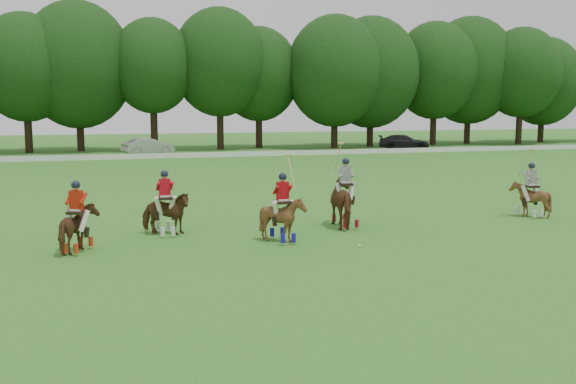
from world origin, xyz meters
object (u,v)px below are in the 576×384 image
object	(u,v)px
car_mid	(148,146)
polo_red_a	(77,227)
polo_stripe_a	(345,202)
polo_stripe_b	(530,198)
car_right	(404,142)
polo_red_b	(165,212)
polo_ball	(359,246)
polo_red_c	(283,218)

from	to	relation	value
car_mid	polo_red_a	size ratio (longest dim) A/B	2.16
polo_stripe_a	polo_red_a	bearing A→B (deg)	-171.02
car_mid	polo_stripe_b	xyz separation A→B (m)	(11.26, -38.10, -0.01)
polo_stripe_a	polo_stripe_b	bearing A→B (deg)	-1.50
car_right	polo_red_a	world-z (taller)	polo_red_a
polo_red_b	polo_ball	world-z (taller)	polo_red_b
polo_red_b	polo_stripe_b	world-z (taller)	polo_stripe_b
car_right	polo_red_c	distance (m)	46.88
car_mid	polo_stripe_b	size ratio (longest dim) A/B	1.72
car_mid	polo_ball	size ratio (longest dim) A/B	51.04
polo_red_a	polo_ball	bearing A→B (deg)	-12.65
car_right	polo_red_a	size ratio (longest dim) A/B	2.40
polo_stripe_a	polo_red_b	bearing A→B (deg)	176.30
car_right	polo_red_b	distance (m)	47.00
polo_stripe_b	polo_ball	distance (m)	9.14
polo_red_c	car_mid	bearing A→B (deg)	90.96
polo_red_b	polo_red_c	bearing A→B (deg)	-33.00
polo_red_b	polo_red_c	size ratio (longest dim) A/B	0.79
car_mid	polo_red_a	world-z (taller)	polo_red_a
car_mid	car_right	size ratio (longest dim) A/B	0.90
polo_red_c	polo_stripe_a	world-z (taller)	polo_stripe_a
polo_stripe_a	polo_ball	bearing A→B (deg)	-104.87
polo_red_a	polo_red_c	size ratio (longest dim) A/B	0.77
polo_red_b	polo_ball	distance (m)	6.63
polo_red_a	polo_red_c	bearing A→B (deg)	-3.53
car_mid	polo_stripe_a	xyz separation A→B (m)	(3.56, -37.89, 0.16)
car_mid	car_right	distance (m)	25.58
polo_red_b	polo_stripe_a	xyz separation A→B (m)	(6.33, -0.41, 0.15)
car_right	polo_red_b	world-z (taller)	polo_red_b
polo_stripe_b	polo_stripe_a	bearing A→B (deg)	178.50
polo_red_b	polo_stripe_b	size ratio (longest dim) A/B	0.82
polo_red_c	polo_stripe_b	size ratio (longest dim) A/B	1.03
polo_red_c	polo_red_a	bearing A→B (deg)	176.47
car_right	polo_stripe_a	xyz separation A→B (m)	(-22.02, -37.89, 0.17)
polo_red_a	polo_red_c	world-z (taller)	polo_red_c
polo_stripe_a	polo_stripe_b	size ratio (longest dim) A/B	1.13
polo_stripe_b	polo_ball	bearing A→B (deg)	-160.20
polo_red_b	polo_red_c	distance (m)	4.10
polo_red_a	polo_ball	distance (m)	8.47
polo_red_a	polo_red_c	distance (m)	6.23
polo_red_c	car_right	bearing A→B (deg)	57.90
polo_red_c	polo_ball	xyz separation A→B (m)	(2.02, -1.47, -0.74)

